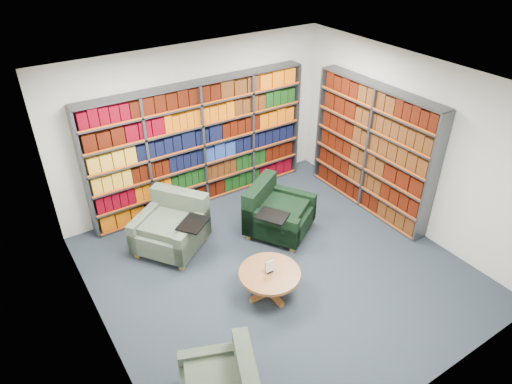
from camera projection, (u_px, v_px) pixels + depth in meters
room_shell at (281, 190)px, 6.06m from camera, size 5.02×5.02×2.82m
bookshelf_back at (201, 145)px, 7.88m from camera, size 4.00×0.28×2.20m
bookshelf_right at (372, 149)px, 7.73m from camera, size 0.28×2.50×2.20m
chair_teal_left at (173, 227)px, 7.13m from camera, size 1.31×1.33×0.85m
chair_green_right at (275, 213)px, 7.44m from camera, size 1.29×1.29×0.85m
coffee_table at (270, 277)px, 6.21m from camera, size 0.84×0.84×0.59m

